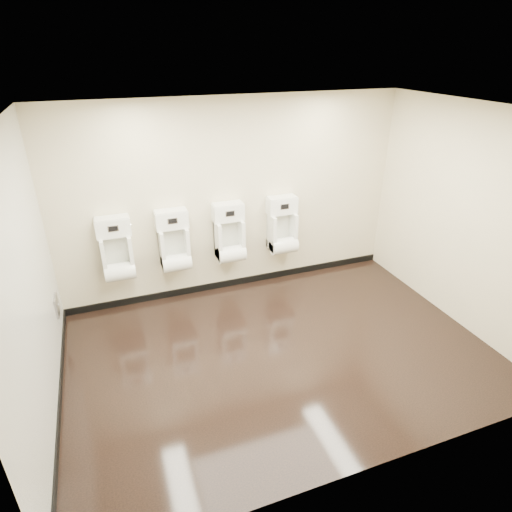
{
  "coord_description": "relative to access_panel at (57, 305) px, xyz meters",
  "views": [
    {
      "loc": [
        -1.72,
        -3.8,
        3.37
      ],
      "look_at": [
        -0.11,
        0.55,
        1.07
      ],
      "focal_mm": 30.0,
      "sensor_mm": 36.0,
      "label": 1
    }
  ],
  "objects": [
    {
      "name": "urinal_3",
      "position": [
        3.18,
        0.4,
        0.39
      ],
      "size": [
        0.45,
        0.34,
        0.84
      ],
      "color": "white",
      "rests_on": "back_wall"
    },
    {
      "name": "tile_overlay_left",
      "position": [
        -0.01,
        -1.2,
        0.9
      ],
      "size": [
        0.01,
        3.5,
        2.8
      ],
      "primitive_type": "cube",
      "color": "white",
      "rests_on": "ground"
    },
    {
      "name": "back_wall",
      "position": [
        2.48,
        0.55,
        0.9
      ],
      "size": [
        5.0,
        0.02,
        2.8
      ],
      "primitive_type": "cube",
      "color": "beige",
      "rests_on": "ground"
    },
    {
      "name": "skirting_left",
      "position": [
        -0.01,
        -1.2,
        -0.45
      ],
      "size": [
        0.02,
        3.5,
        0.1
      ],
      "primitive_type": "cube",
      "color": "black",
      "rests_on": "ground"
    },
    {
      "name": "urinal_1",
      "position": [
        1.56,
        0.4,
        0.39
      ],
      "size": [
        0.45,
        0.34,
        0.84
      ],
      "color": "white",
      "rests_on": "back_wall"
    },
    {
      "name": "access_panel",
      "position": [
        0.0,
        0.0,
        0.0
      ],
      "size": [
        0.04,
        0.25,
        0.25
      ],
      "color": "#9E9EA3",
      "rests_on": "left_wall"
    },
    {
      "name": "right_wall",
      "position": [
        4.98,
        -1.2,
        0.9
      ],
      "size": [
        0.02,
        3.5,
        2.8
      ],
      "primitive_type": "cube",
      "color": "beige",
      "rests_on": "ground"
    },
    {
      "name": "skirting_back",
      "position": [
        2.48,
        0.54,
        -0.45
      ],
      "size": [
        5.0,
        0.02,
        0.1
      ],
      "primitive_type": "cube",
      "color": "black",
      "rests_on": "ground"
    },
    {
      "name": "urinal_2",
      "position": [
        2.35,
        0.4,
        0.39
      ],
      "size": [
        0.45,
        0.34,
        0.84
      ],
      "color": "white",
      "rests_on": "back_wall"
    },
    {
      "name": "urinal_0",
      "position": [
        0.8,
        0.4,
        0.39
      ],
      "size": [
        0.45,
        0.34,
        0.84
      ],
      "color": "white",
      "rests_on": "back_wall"
    },
    {
      "name": "front_wall",
      "position": [
        2.48,
        -2.95,
        0.9
      ],
      "size": [
        5.0,
        0.02,
        2.8
      ],
      "primitive_type": "cube",
      "color": "beige",
      "rests_on": "ground"
    },
    {
      "name": "ground",
      "position": [
        2.48,
        -1.2,
        -0.5
      ],
      "size": [
        5.0,
        3.5,
        0.0
      ],
      "primitive_type": "cube",
      "color": "black",
      "rests_on": "ground"
    },
    {
      "name": "left_wall",
      "position": [
        -0.02,
        -1.2,
        0.9
      ],
      "size": [
        0.02,
        3.5,
        2.8
      ],
      "primitive_type": "cube",
      "color": "beige",
      "rests_on": "ground"
    },
    {
      "name": "ceiling",
      "position": [
        2.48,
        -1.2,
        2.3
      ],
      "size": [
        5.0,
        3.5,
        0.0
      ],
      "primitive_type": "cube",
      "color": "silver"
    }
  ]
}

